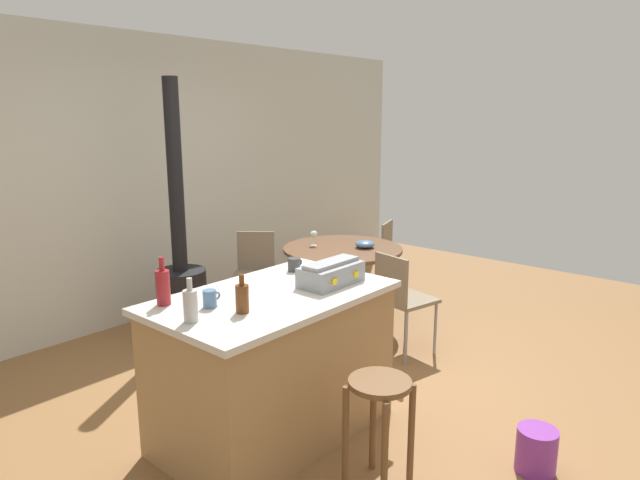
# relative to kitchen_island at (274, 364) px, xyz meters

# --- Properties ---
(ground_plane) EXTENTS (8.80, 8.80, 0.00)m
(ground_plane) POSITION_rel_kitchen_island_xyz_m (0.61, 0.06, -0.46)
(ground_plane) COLOR olive
(back_wall) EXTENTS (8.00, 0.10, 2.70)m
(back_wall) POSITION_rel_kitchen_island_xyz_m (0.61, 2.48, 0.89)
(back_wall) COLOR beige
(back_wall) RESTS_ON ground_plane
(kitchen_island) EXTENTS (1.46, 0.88, 0.92)m
(kitchen_island) POSITION_rel_kitchen_island_xyz_m (0.00, 0.00, 0.00)
(kitchen_island) COLOR #A37A4C
(kitchen_island) RESTS_ON ground_plane
(wooden_stool) EXTENTS (0.33, 0.33, 0.63)m
(wooden_stool) POSITION_rel_kitchen_island_xyz_m (-0.03, -0.80, -0.00)
(wooden_stool) COLOR brown
(wooden_stool) RESTS_ON ground_plane
(dining_table) EXTENTS (1.11, 1.11, 0.75)m
(dining_table) POSITION_rel_kitchen_island_xyz_m (1.76, 0.86, 0.12)
(dining_table) COLOR black
(dining_table) RESTS_ON ground_plane
(folding_chair_near) EXTENTS (0.48, 0.48, 0.87)m
(folding_chair_near) POSITION_rel_kitchen_island_xyz_m (1.51, 0.05, 0.06)
(folding_chair_near) COLOR #7F705B
(folding_chair_near) RESTS_ON ground_plane
(folding_chair_far) EXTENTS (0.51, 0.51, 0.85)m
(folding_chair_far) POSITION_rel_kitchen_island_xyz_m (2.60, 1.07, 0.04)
(folding_chair_far) COLOR #7F705B
(folding_chair_far) RESTS_ON ground_plane
(folding_chair_left) EXTENTS (0.56, 0.56, 0.86)m
(folding_chair_left) POSITION_rel_kitchen_island_xyz_m (1.28, 1.56, 0.04)
(folding_chair_left) COLOR #7F705B
(folding_chair_left) RESTS_ON ground_plane
(wood_stove) EXTENTS (0.44, 0.45, 2.27)m
(wood_stove) POSITION_rel_kitchen_island_xyz_m (0.57, 1.74, 0.07)
(wood_stove) COLOR black
(wood_stove) RESTS_ON ground_plane
(toolbox) EXTENTS (0.43, 0.23, 0.15)m
(toolbox) POSITION_rel_kitchen_island_xyz_m (0.37, -0.14, 0.53)
(toolbox) COLOR gray
(toolbox) RESTS_ON kitchen_island
(bottle_0) EXTENTS (0.08, 0.08, 0.28)m
(bottle_0) POSITION_rel_kitchen_island_xyz_m (-0.54, 0.32, 0.56)
(bottle_0) COLOR maroon
(bottle_0) RESTS_ON kitchen_island
(bottle_1) EXTENTS (0.07, 0.07, 0.21)m
(bottle_1) POSITION_rel_kitchen_island_xyz_m (-0.34, -0.11, 0.54)
(bottle_1) COLOR #603314
(bottle_1) RESTS_ON kitchen_island
(bottle_2) EXTENTS (0.07, 0.07, 0.23)m
(bottle_2) POSITION_rel_kitchen_island_xyz_m (-0.60, -0.02, 0.55)
(bottle_2) COLOR #B7B2AD
(bottle_2) RESTS_ON kitchen_island
(cup_0) EXTENTS (0.11, 0.08, 0.10)m
(cup_0) POSITION_rel_kitchen_island_xyz_m (-0.40, 0.09, 0.51)
(cup_0) COLOR #4C7099
(cup_0) RESTS_ON kitchen_island
(cup_1) EXTENTS (0.12, 0.09, 0.09)m
(cup_1) POSITION_rel_kitchen_island_xyz_m (0.44, 0.24, 0.50)
(cup_1) COLOR #383838
(cup_1) RESTS_ON kitchen_island
(wine_glass) EXTENTS (0.07, 0.07, 0.14)m
(wine_glass) POSITION_rel_kitchen_island_xyz_m (1.64, 1.12, 0.39)
(wine_glass) COLOR silver
(wine_glass) RESTS_ON dining_table
(serving_bowl) EXTENTS (0.18, 0.18, 0.07)m
(serving_bowl) POSITION_rel_kitchen_island_xyz_m (1.88, 0.70, 0.32)
(serving_bowl) COLOR #4C7099
(serving_bowl) RESTS_ON dining_table
(plastic_bucket) EXTENTS (0.22, 0.22, 0.26)m
(plastic_bucket) POSITION_rel_kitchen_island_xyz_m (0.67, -1.39, -0.33)
(plastic_bucket) COLOR purple
(plastic_bucket) RESTS_ON ground_plane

